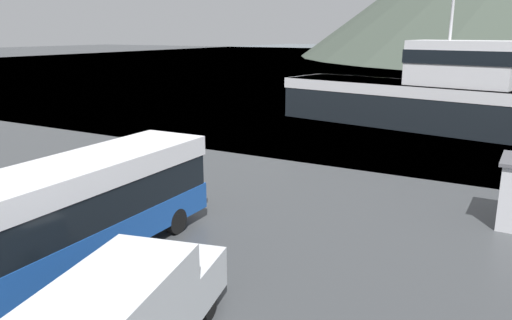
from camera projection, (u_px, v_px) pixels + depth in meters
The scene contains 6 objects.
water_surface at pixel (503, 59), 127.02m from camera, with size 240.00×240.00×0.00m, color slate.
tour_bus at pixel (56, 216), 14.01m from camera, with size 2.85×11.52×3.15m.
delivery_van at pixel (126, 317), 10.07m from camera, with size 3.36×6.32×2.28m.
fishing_boat at pixel (434, 95), 35.79m from camera, with size 22.62×9.17×10.97m.
storage_bin at pixel (82, 200), 19.13m from camera, with size 1.49×1.24×1.07m.
small_boat at pixel (442, 109), 42.04m from camera, with size 3.03×6.35×1.00m.
Camera 1 is at (9.33, -1.64, 6.80)m, focal length 35.00 mm.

